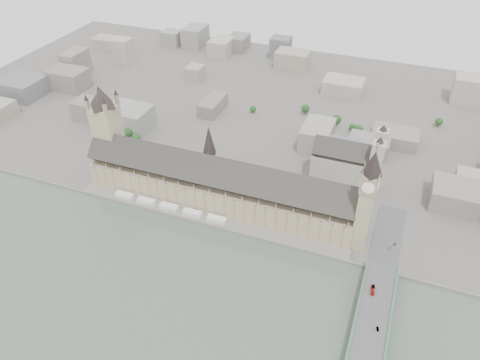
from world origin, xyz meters
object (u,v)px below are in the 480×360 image
(red_bus_north, at_px, (373,290))
(car_approach, at_px, (395,244))
(palace_of_westminster, at_px, (218,185))
(car_silver, at_px, (378,329))
(westminster_bridge, at_px, (368,339))
(elizabeth_tower, at_px, (367,195))
(victoria_tower, at_px, (107,129))
(westminster_abbey, at_px, (348,165))

(red_bus_north, height_order, car_approach, red_bus_north)
(palace_of_westminster, bearing_deg, red_bus_north, -22.94)
(car_silver, bearing_deg, westminster_bridge, -140.31)
(red_bus_north, bearing_deg, palace_of_westminster, 152.65)
(elizabeth_tower, distance_m, victoria_tower, 260.64)
(red_bus_north, distance_m, car_approach, 58.80)
(westminster_bridge, xyz_separation_m, westminster_abbey, (-51.08, 182.50, 19.96))
(palace_of_westminster, height_order, elizabeth_tower, elizabeth_tower)
(victoria_tower, relative_size, car_silver, 26.11)
(westminster_abbey, relative_size, car_silver, 17.76)
(victoria_tower, xyz_separation_m, car_approach, (290.16, -15.30, -44.30))
(red_bus_north, bearing_deg, car_silver, -80.56)
(elizabeth_tower, bearing_deg, car_approach, 5.12)
(car_approach, bearing_deg, westminster_bridge, -73.34)
(westminster_abbey, bearing_deg, car_silver, -72.50)
(elizabeth_tower, xyz_separation_m, red_bus_north, (20.11, -55.22, -46.45))
(victoria_tower, height_order, westminster_abbey, victoria_tower)
(westminster_bridge, distance_m, westminster_abbey, 190.56)
(elizabeth_tower, relative_size, red_bus_north, 10.81)
(westminster_abbey, xyz_separation_m, red_bus_north, (47.18, -142.22, -13.45))
(palace_of_westminster, height_order, westminster_bridge, palace_of_westminster)
(palace_of_westminster, xyz_separation_m, red_bus_north, (158.11, -66.92, -11.07))
(elizabeth_tower, distance_m, red_bus_north, 74.91)
(palace_of_westminster, xyz_separation_m, victoria_tower, (-122.00, 6.30, 32.50))
(red_bus_north, xyz_separation_m, car_approach, (10.05, 57.93, -0.73))
(car_silver, bearing_deg, palace_of_westminster, 133.31)
(elizabeth_tower, bearing_deg, palace_of_westminster, 175.15)
(car_silver, bearing_deg, westminster_abbey, 92.01)
(elizabeth_tower, bearing_deg, red_bus_north, -69.99)
(palace_of_westminster, distance_m, car_silver, 194.95)
(palace_of_westminster, xyz_separation_m, car_silver, (166.46, -100.79, -11.82))
(victoria_tower, bearing_deg, westminster_abbey, 16.50)
(car_silver, height_order, car_approach, car_approach)
(palace_of_westminster, relative_size, westminster_abbey, 3.90)
(victoria_tower, bearing_deg, car_silver, -20.37)
(car_approach, bearing_deg, palace_of_westminster, -162.81)
(car_approach, bearing_deg, westminster_abbey, 144.43)
(westminster_bridge, relative_size, car_approach, 72.30)
(red_bus_north, bearing_deg, westminster_abbey, 103.94)
(palace_of_westminster, height_order, car_approach, palace_of_westminster)
(victoria_tower, height_order, car_silver, victoria_tower)
(westminster_abbey, bearing_deg, car_approach, -55.82)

